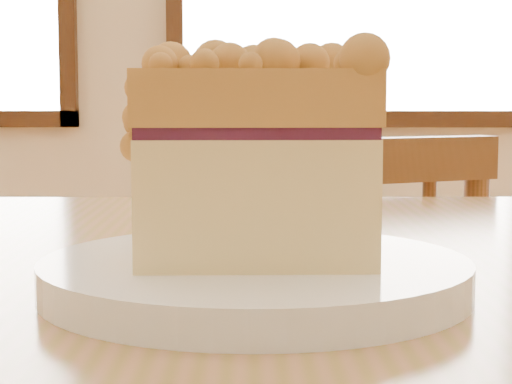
% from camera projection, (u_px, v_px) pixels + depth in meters
% --- Properties ---
extents(plate, '(0.23, 0.23, 0.02)m').
position_uv_depth(plate, '(255.00, 277.00, 0.48)').
color(plate, white).
rests_on(plate, cafe_table_main).
extents(cake_slice, '(0.14, 0.10, 0.12)m').
position_uv_depth(cake_slice, '(256.00, 152.00, 0.47)').
color(cake_slice, '#FAE18D').
rests_on(cake_slice, plate).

